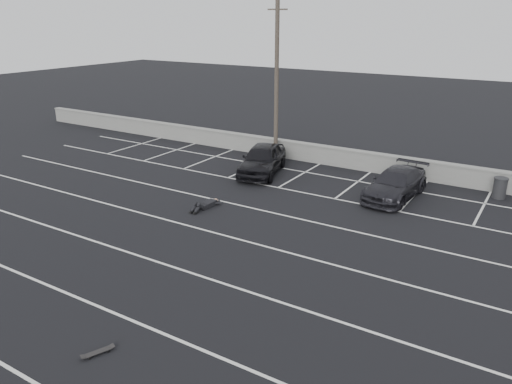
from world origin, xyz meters
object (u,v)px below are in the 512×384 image
Objects in this scene: car_left at (262,159)px; skateboard at (98,352)px; utility_pole at (277,82)px; person at (209,202)px; car_right at (396,184)px; trash_bin at (500,188)px.

skateboard is at bearing -90.16° from car_left.
person is (1.17, -8.00, -4.28)m from utility_pole.
skateboard is (4.30, -15.12, -0.72)m from car_left.
trash_bin is (4.14, 2.45, -0.16)m from car_right.
car_right reaches higher than skateboard.
trash_bin is (11.96, -0.09, -4.00)m from utility_pole.
trash_bin is 13.38m from person.
car_left is 11.57m from trash_bin.
trash_bin is 18.96m from skateboard.
utility_pole is (-0.66, 2.59, 3.71)m from car_left.
person is at bearing -136.27° from car_right.
trash_bin is at bearing 38.90° from person.
skateboard is at bearing -111.67° from trash_bin.
car_right is (7.16, 0.05, -0.12)m from car_left.
car_left is 5.46m from person.
utility_pole is at bearing 100.93° from person.
car_left is 4.69× the size of trash_bin.
utility_pole is (-7.82, 2.54, 3.84)m from car_right.
car_right is 9.07m from utility_pole.
car_right reaches higher than person.
car_left reaches higher than trash_bin.
car_right is 6.46× the size of skateboard.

